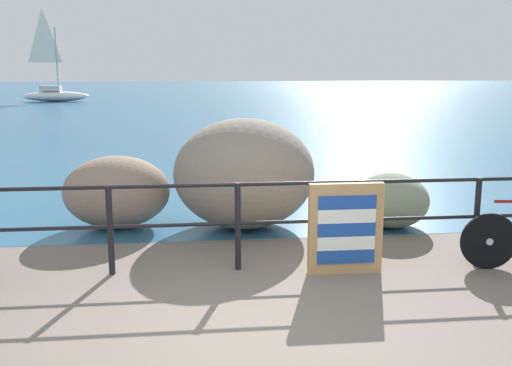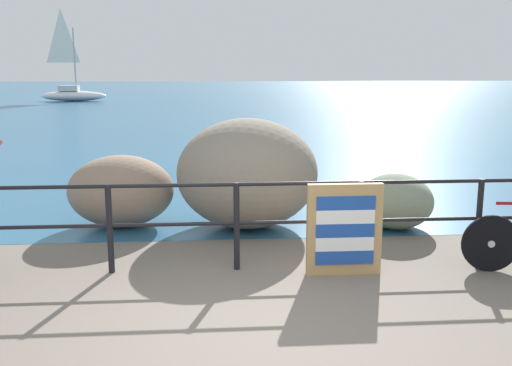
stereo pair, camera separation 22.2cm
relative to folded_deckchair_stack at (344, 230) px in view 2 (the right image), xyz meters
The scene contains 8 objects.
ground_plane 18.47m from the folded_deckchair_stack, 93.69° to the left, with size 120.00×120.00×0.10m, color #6B6056.
sea_surface 46.43m from the folded_deckchair_stack, 91.47° to the left, with size 120.00×90.00×0.01m, color #285B7F.
promenade_railing 1.22m from the folded_deckchair_stack, 167.96° to the left, with size 8.63×0.07×1.02m.
folded_deckchair_stack is the anchor object (origin of this frame).
breakwater_boulder_main 2.29m from the folded_deckchair_stack, 114.86° to the left, with size 2.03×1.88×1.59m.
breakwater_boulder_left 3.61m from the folded_deckchair_stack, 140.82° to the left, with size 1.53×1.25×1.04m.
breakwater_boulder_right 2.19m from the folded_deckchair_stack, 57.51° to the left, with size 1.08×1.10×0.79m.
sailboat 36.49m from the folded_deckchair_stack, 107.45° to the left, with size 4.44×1.43×6.16m.
Camera 2 is at (-0.26, -4.56, 2.30)m, focal length 40.75 mm.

